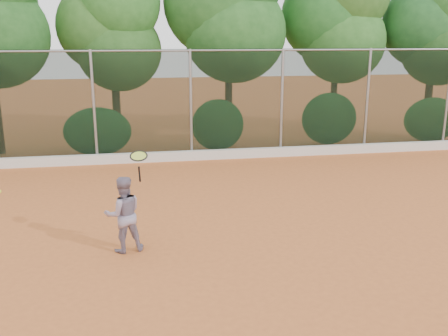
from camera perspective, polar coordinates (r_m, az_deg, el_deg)
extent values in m
plane|color=#C2632D|center=(9.76, 1.05, -8.61)|extent=(80.00, 80.00, 0.00)
cube|color=silver|center=(16.13, -3.64, 1.44)|extent=(24.00, 0.20, 0.30)
imported|color=gray|center=(9.37, -11.42, -5.21)|extent=(0.79, 0.67, 1.44)
cube|color=black|center=(16.02, -3.81, 7.17)|extent=(24.00, 0.01, 3.50)
cylinder|color=gray|center=(15.88, -3.92, 13.26)|extent=(24.00, 0.06, 0.06)
cylinder|color=gray|center=(15.97, -14.64, 6.70)|extent=(0.09, 0.09, 3.50)
cylinder|color=gray|center=(16.02, -3.81, 7.17)|extent=(0.09, 0.09, 3.50)
cylinder|color=gray|center=(16.61, 6.61, 7.38)|extent=(0.09, 0.09, 3.50)
cylinder|color=gray|center=(17.71, 16.03, 7.36)|extent=(0.09, 0.09, 3.50)
cylinder|color=gray|center=(19.21, 24.17, 7.19)|extent=(0.09, 0.09, 3.50)
cylinder|color=#3C2817|center=(18.29, -12.14, 6.09)|extent=(0.28, 0.28, 2.40)
ellipsoid|color=#26521C|center=(17.99, -11.88, 13.01)|extent=(2.90, 2.40, 2.80)
ellipsoid|color=#295A1F|center=(18.31, -13.62, 15.45)|extent=(3.20, 2.70, 3.10)
ellipsoid|color=#266322|center=(17.82, -11.84, 18.15)|extent=(2.70, 2.30, 2.90)
cylinder|color=#462A1B|center=(18.25, 0.53, 7.35)|extent=(0.26, 0.26, 3.00)
ellipsoid|color=#35772D|center=(18.03, 1.26, 15.22)|extent=(3.60, 3.00, 3.50)
ellipsoid|color=#33762C|center=(18.27, -0.54, 18.36)|extent=(3.90, 3.20, 3.80)
cylinder|color=#45311A|center=(19.62, 12.36, 7.10)|extent=(0.24, 0.24, 2.70)
ellipsoid|color=#275D20|center=(19.45, 13.43, 13.93)|extent=(3.20, 2.70, 3.10)
ellipsoid|color=#1D571F|center=(19.55, 11.83, 16.66)|extent=(3.50, 2.90, 3.40)
cylinder|color=#462E1B|center=(20.98, 22.22, 6.55)|extent=(0.28, 0.28, 2.50)
ellipsoid|color=#2E6125|center=(20.84, 23.45, 12.62)|extent=(3.00, 2.50, 2.90)
ellipsoid|color=#2A6E2D|center=(20.83, 22.04, 14.97)|extent=(3.30, 2.80, 3.20)
ellipsoid|color=#286A28|center=(16.90, -14.25, 4.06)|extent=(2.20, 1.16, 1.60)
ellipsoid|color=#2A6526|center=(17.06, -0.72, 4.95)|extent=(1.80, 1.04, 1.76)
ellipsoid|color=#2B6A28|center=(18.12, 11.92, 5.54)|extent=(2.00, 1.10, 1.84)
ellipsoid|color=#36762D|center=(19.98, 22.65, 5.13)|extent=(2.16, 1.12, 1.64)
cylinder|color=black|center=(9.04, -9.63, -0.70)|extent=(0.05, 0.16, 0.31)
torus|color=black|center=(8.89, -9.72, 1.37)|extent=(0.35, 0.33, 0.15)
cylinder|color=#BACB3B|center=(8.89, -9.72, 1.37)|extent=(0.29, 0.28, 0.11)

